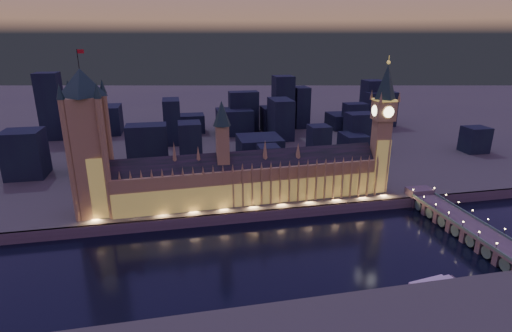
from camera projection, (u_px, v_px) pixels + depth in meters
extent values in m
plane|color=black|center=(266.00, 249.00, 254.94)|extent=(2000.00, 2000.00, 0.00)
cube|color=#403E41|center=(202.00, 106.00, 736.94)|extent=(2000.00, 960.00, 8.00)
cube|color=#4A4049|center=(253.00, 216.00, 291.79)|extent=(2000.00, 2.50, 8.00)
cube|color=#9F8250|center=(250.00, 183.00, 305.91)|extent=(200.60, 27.34, 28.00)
cube|color=#A99140|center=(252.00, 194.00, 297.95)|extent=(200.00, 0.50, 18.00)
cube|color=black|center=(249.00, 162.00, 300.55)|extent=(200.46, 23.61, 16.26)
cube|color=#9F8250|center=(223.00, 147.00, 292.60)|extent=(9.00, 9.00, 32.00)
cone|color=#1B3432|center=(222.00, 113.00, 284.73)|extent=(13.00, 13.00, 18.00)
cube|color=#9F8250|center=(111.00, 199.00, 276.79)|extent=(1.20, 1.20, 28.00)
cone|color=#9F8250|center=(108.00, 176.00, 271.99)|extent=(2.00, 2.00, 6.00)
cube|color=#9F8250|center=(122.00, 198.00, 278.16)|extent=(1.20, 1.20, 28.00)
cone|color=#9F8250|center=(119.00, 175.00, 273.36)|extent=(2.00, 2.00, 6.00)
cube|color=#9F8250|center=(132.00, 197.00, 279.54)|extent=(1.20, 1.20, 28.00)
cone|color=#9F8250|center=(130.00, 174.00, 274.74)|extent=(2.00, 2.00, 6.00)
cube|color=#9F8250|center=(143.00, 197.00, 280.91)|extent=(1.20, 1.20, 28.00)
cone|color=#9F8250|center=(141.00, 174.00, 276.12)|extent=(2.00, 2.00, 6.00)
cube|color=#9F8250|center=(153.00, 196.00, 282.29)|extent=(1.20, 1.20, 28.00)
cone|color=#9F8250|center=(151.00, 173.00, 277.49)|extent=(2.00, 2.00, 6.00)
cube|color=#9F8250|center=(164.00, 195.00, 283.67)|extent=(1.20, 1.20, 28.00)
cone|color=#9F8250|center=(162.00, 172.00, 278.87)|extent=(2.00, 2.00, 6.00)
cube|color=#9F8250|center=(174.00, 194.00, 285.04)|extent=(1.20, 1.20, 28.00)
cone|color=#9F8250|center=(172.00, 171.00, 280.25)|extent=(2.00, 2.00, 6.00)
cube|color=#9F8250|center=(184.00, 193.00, 286.42)|extent=(1.20, 1.20, 28.00)
cone|color=#9F8250|center=(183.00, 171.00, 281.62)|extent=(2.00, 2.00, 6.00)
cube|color=#9F8250|center=(194.00, 193.00, 287.80)|extent=(1.20, 1.20, 28.00)
cone|color=#9F8250|center=(193.00, 170.00, 283.00)|extent=(2.00, 2.00, 6.00)
cube|color=#9F8250|center=(204.00, 192.00, 289.17)|extent=(1.20, 1.20, 28.00)
cone|color=#9F8250|center=(203.00, 169.00, 284.38)|extent=(2.00, 2.00, 6.00)
cube|color=#9F8250|center=(214.00, 191.00, 290.55)|extent=(1.20, 1.20, 28.00)
cone|color=#9F8250|center=(213.00, 169.00, 285.75)|extent=(2.00, 2.00, 6.00)
cube|color=#9F8250|center=(224.00, 190.00, 291.93)|extent=(1.20, 1.20, 28.00)
cone|color=#9F8250|center=(223.00, 168.00, 287.13)|extent=(2.00, 2.00, 6.00)
cube|color=#9F8250|center=(233.00, 190.00, 293.30)|extent=(1.20, 1.20, 28.00)
cone|color=#9F8250|center=(233.00, 168.00, 288.51)|extent=(2.00, 2.00, 6.00)
cube|color=#9F8250|center=(243.00, 189.00, 294.68)|extent=(1.20, 1.20, 28.00)
cone|color=#9F8250|center=(242.00, 167.00, 289.88)|extent=(2.00, 2.00, 6.00)
cube|color=#9F8250|center=(252.00, 188.00, 296.05)|extent=(1.20, 1.20, 28.00)
cone|color=#9F8250|center=(252.00, 166.00, 291.26)|extent=(2.00, 2.00, 6.00)
cube|color=#9F8250|center=(262.00, 188.00, 297.43)|extent=(1.20, 1.20, 28.00)
cone|color=#9F8250|center=(262.00, 166.00, 292.63)|extent=(2.00, 2.00, 6.00)
cube|color=#9F8250|center=(271.00, 187.00, 298.81)|extent=(1.20, 1.20, 28.00)
cone|color=#9F8250|center=(271.00, 165.00, 294.01)|extent=(2.00, 2.00, 6.00)
cube|color=#9F8250|center=(280.00, 186.00, 300.18)|extent=(1.20, 1.20, 28.00)
cone|color=#9F8250|center=(280.00, 164.00, 295.39)|extent=(2.00, 2.00, 6.00)
cube|color=#9F8250|center=(289.00, 185.00, 301.56)|extent=(1.20, 1.20, 28.00)
cone|color=#9F8250|center=(290.00, 164.00, 296.76)|extent=(2.00, 2.00, 6.00)
cube|color=#9F8250|center=(298.00, 185.00, 302.94)|extent=(1.20, 1.20, 28.00)
cone|color=#9F8250|center=(299.00, 163.00, 298.14)|extent=(2.00, 2.00, 6.00)
cube|color=#9F8250|center=(307.00, 184.00, 304.31)|extent=(1.20, 1.20, 28.00)
cone|color=#9F8250|center=(308.00, 163.00, 299.52)|extent=(2.00, 2.00, 6.00)
cube|color=#9F8250|center=(316.00, 183.00, 305.69)|extent=(1.20, 1.20, 28.00)
cone|color=#9F8250|center=(317.00, 162.00, 300.89)|extent=(2.00, 2.00, 6.00)
cube|color=#9F8250|center=(325.00, 183.00, 307.07)|extent=(1.20, 1.20, 28.00)
cone|color=#9F8250|center=(326.00, 161.00, 302.27)|extent=(2.00, 2.00, 6.00)
cube|color=#9F8250|center=(334.00, 182.00, 308.44)|extent=(1.20, 1.20, 28.00)
cone|color=#9F8250|center=(335.00, 161.00, 303.65)|extent=(2.00, 2.00, 6.00)
cube|color=#9F8250|center=(342.00, 181.00, 309.82)|extent=(1.20, 1.20, 28.00)
cone|color=#9F8250|center=(344.00, 160.00, 305.02)|extent=(2.00, 2.00, 6.00)
cube|color=#9F8250|center=(351.00, 181.00, 311.20)|extent=(1.20, 1.20, 28.00)
cone|color=#9F8250|center=(352.00, 160.00, 306.40)|extent=(2.00, 2.00, 6.00)
cube|color=#9F8250|center=(359.00, 180.00, 312.57)|extent=(1.20, 1.20, 28.00)
cone|color=#9F8250|center=(361.00, 159.00, 307.77)|extent=(2.00, 2.00, 6.00)
cube|color=#9F8250|center=(368.00, 179.00, 313.95)|extent=(1.20, 1.20, 28.00)
cone|color=#9F8250|center=(369.00, 159.00, 309.15)|extent=(2.00, 2.00, 6.00)
cube|color=#9F8250|center=(376.00, 179.00, 315.32)|extent=(1.20, 1.20, 28.00)
cone|color=#9F8250|center=(378.00, 158.00, 310.53)|extent=(2.00, 2.00, 6.00)
cone|color=#9F8250|center=(174.00, 154.00, 286.80)|extent=(4.40, 4.40, 18.00)
cone|color=#9F8250|center=(198.00, 155.00, 290.71)|extent=(4.40, 4.40, 14.00)
cone|color=#9F8250|center=(265.00, 150.00, 300.03)|extent=(4.40, 4.40, 16.00)
cone|color=#9F8250|center=(298.00, 150.00, 305.67)|extent=(4.40, 4.40, 12.00)
cube|color=#9F8250|center=(91.00, 157.00, 275.65)|extent=(25.44, 25.44, 83.81)
cube|color=#A99140|center=(92.00, 190.00, 271.51)|extent=(22.00, 0.50, 44.00)
cone|color=#1B3432|center=(81.00, 83.00, 259.61)|extent=(31.68, 31.68, 18.00)
cylinder|color=black|center=(78.00, 59.00, 254.89)|extent=(0.50, 0.50, 12.00)
cube|color=red|center=(81.00, 51.00, 253.90)|extent=(4.00, 0.15, 2.50)
cylinder|color=#9F8250|center=(71.00, 163.00, 263.30)|extent=(4.40, 4.40, 83.81)
cone|color=#1B3432|center=(60.00, 91.00, 248.53)|extent=(5.20, 5.20, 10.00)
cylinder|color=#9F8250|center=(78.00, 154.00, 283.75)|extent=(4.40, 4.40, 83.81)
cone|color=#1B3432|center=(68.00, 87.00, 268.98)|extent=(5.20, 5.20, 10.00)
cylinder|color=#9F8250|center=(106.00, 161.00, 267.54)|extent=(4.40, 4.40, 83.81)
cone|color=#1B3432|center=(97.00, 90.00, 252.77)|extent=(5.20, 5.20, 10.00)
cylinder|color=#9F8250|center=(110.00, 152.00, 287.99)|extent=(4.40, 4.40, 83.81)
cone|color=#1B3432|center=(102.00, 86.00, 273.22)|extent=(5.20, 5.20, 10.00)
cube|color=#9F8250|center=(379.00, 156.00, 321.57)|extent=(13.15, 13.15, 58.95)
cube|color=#A99140|center=(382.00, 167.00, 318.16)|extent=(12.00, 0.50, 44.00)
cube|color=#9F8250|center=(384.00, 110.00, 309.92)|extent=(15.00, 15.00, 15.00)
cube|color=#F2C64C|center=(385.00, 100.00, 307.37)|extent=(15.75, 15.75, 1.20)
cone|color=#1B3432|center=(387.00, 82.00, 303.09)|extent=(18.00, 18.00, 26.00)
sphere|color=#F2C64C|center=(389.00, 62.00, 298.52)|extent=(2.80, 2.80, 2.80)
cylinder|color=#F2C64C|center=(389.00, 59.00, 297.74)|extent=(0.40, 0.40, 5.00)
cylinder|color=#FFF2BF|center=(389.00, 112.00, 302.72)|extent=(8.40, 0.50, 8.40)
cylinder|color=#FFF2BF|center=(379.00, 109.00, 317.13)|extent=(8.40, 0.50, 8.40)
cylinder|color=#FFF2BF|center=(375.00, 111.00, 308.43)|extent=(0.50, 8.40, 8.40)
cylinder|color=#FFF2BF|center=(393.00, 110.00, 311.42)|extent=(0.50, 8.40, 8.40)
cone|color=#9F8250|center=(381.00, 97.00, 297.89)|extent=(2.60, 2.60, 8.00)
cone|color=#9F8250|center=(372.00, 94.00, 311.83)|extent=(2.60, 2.60, 8.00)
cone|color=#9F8250|center=(399.00, 97.00, 300.78)|extent=(2.60, 2.60, 8.00)
cone|color=#9F8250|center=(389.00, 94.00, 314.72)|extent=(2.60, 2.60, 8.00)
cube|color=#4A4049|center=(467.00, 223.00, 269.05)|extent=(19.36, 100.00, 1.60)
cube|color=#2E5650|center=(455.00, 223.00, 266.82)|extent=(0.80, 100.00, 1.60)
cube|color=#2E5650|center=(479.00, 220.00, 270.40)|extent=(0.80, 100.00, 1.60)
cube|color=#4A4049|center=(419.00, 194.00, 320.40)|extent=(19.36, 12.00, 9.50)
cube|color=#4A4049|center=(507.00, 257.00, 237.48)|extent=(17.43, 4.00, 9.50)
cylinder|color=black|center=(496.00, 247.00, 233.06)|extent=(0.30, 0.30, 4.40)
sphere|color=#FFD88C|center=(497.00, 243.00, 232.34)|extent=(1.00, 1.00, 1.00)
cube|color=#4A4049|center=(489.00, 246.00, 250.76)|extent=(17.43, 4.00, 9.50)
cylinder|color=black|center=(479.00, 235.00, 246.34)|extent=(0.30, 0.30, 4.40)
sphere|color=#FFD88C|center=(479.00, 232.00, 245.61)|extent=(1.00, 1.00, 1.00)
cylinder|color=black|center=(504.00, 232.00, 249.92)|extent=(0.30, 0.30, 4.40)
sphere|color=#FFD88C|center=(505.00, 229.00, 249.19)|extent=(1.00, 1.00, 1.00)
cube|color=#4A4049|center=(473.00, 235.00, 264.03)|extent=(17.43, 4.00, 9.50)
cylinder|color=black|center=(463.00, 225.00, 259.62)|extent=(0.30, 0.30, 4.40)
sphere|color=#FFD88C|center=(463.00, 222.00, 258.89)|extent=(1.00, 1.00, 1.00)
cylinder|color=black|center=(487.00, 222.00, 263.19)|extent=(0.30, 0.30, 4.40)
sphere|color=#FFD88C|center=(488.00, 219.00, 262.47)|extent=(1.00, 1.00, 1.00)
cube|color=#4A4049|center=(458.00, 225.00, 277.31)|extent=(17.43, 4.00, 9.50)
cylinder|color=black|center=(448.00, 216.00, 272.89)|extent=(0.30, 0.30, 4.40)
sphere|color=#FFD88C|center=(449.00, 213.00, 272.17)|extent=(1.00, 1.00, 1.00)
cylinder|color=black|center=(472.00, 213.00, 276.47)|extent=(0.30, 0.30, 4.40)
sphere|color=#FFD88C|center=(473.00, 210.00, 275.74)|extent=(1.00, 1.00, 1.00)
cube|color=#4A4049|center=(445.00, 217.00, 290.59)|extent=(17.43, 4.00, 9.50)
cylinder|color=black|center=(435.00, 207.00, 286.17)|extent=(0.30, 0.30, 4.40)
sphere|color=#FFD88C|center=(436.00, 204.00, 285.44)|extent=(1.00, 1.00, 1.00)
cylinder|color=black|center=(458.00, 205.00, 289.74)|extent=(0.30, 0.30, 4.40)
sphere|color=#FFD88C|center=(459.00, 202.00, 289.02)|extent=(1.00, 1.00, 1.00)
cube|color=#4A4049|center=(433.00, 209.00, 303.86)|extent=(17.43, 4.00, 9.50)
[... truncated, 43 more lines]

